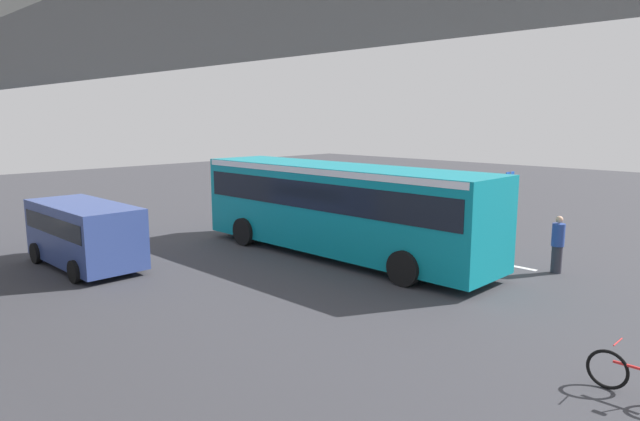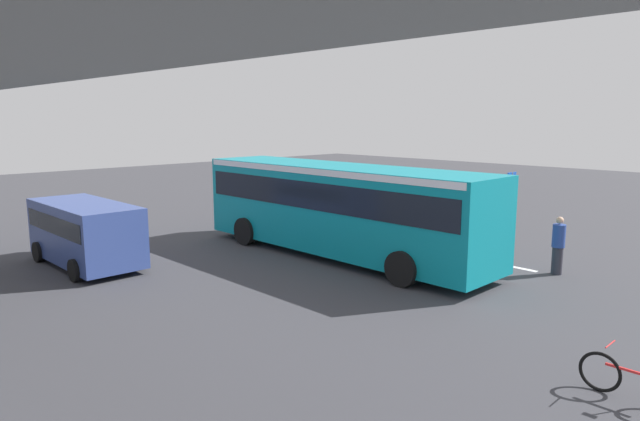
{
  "view_description": "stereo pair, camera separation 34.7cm",
  "coord_description": "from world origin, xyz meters",
  "px_view_note": "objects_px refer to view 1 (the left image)",
  "views": [
    {
      "loc": [
        -11.96,
        14.5,
        4.73
      ],
      "look_at": [
        1.19,
        1.16,
        1.6
      ],
      "focal_mm": 31.06,
      "sensor_mm": 36.0,
      "label": 1
    },
    {
      "loc": [
        -12.2,
        14.25,
        4.73
      ],
      "look_at": [
        1.19,
        1.16,
        1.6
      ],
      "focal_mm": 31.06,
      "sensor_mm": 36.0,
      "label": 2
    }
  ],
  "objects_px": {
    "pedestrian": "(558,245)",
    "traffic_sign": "(509,197)",
    "parked_van": "(84,231)",
    "city_bus": "(339,202)"
  },
  "relations": [
    {
      "from": "pedestrian",
      "to": "traffic_sign",
      "type": "distance_m",
      "value": 3.66
    },
    {
      "from": "traffic_sign",
      "to": "pedestrian",
      "type": "bearing_deg",
      "value": 140.76
    },
    {
      "from": "parked_van",
      "to": "pedestrian",
      "type": "xyz_separation_m",
      "value": [
        -11.11,
        -9.91,
        -0.3
      ]
    },
    {
      "from": "city_bus",
      "to": "pedestrian",
      "type": "relative_size",
      "value": 6.44
    },
    {
      "from": "pedestrian",
      "to": "city_bus",
      "type": "bearing_deg",
      "value": 26.94
    },
    {
      "from": "parked_van",
      "to": "pedestrian",
      "type": "relative_size",
      "value": 2.68
    },
    {
      "from": "parked_van",
      "to": "pedestrian",
      "type": "distance_m",
      "value": 14.89
    },
    {
      "from": "city_bus",
      "to": "parked_van",
      "type": "xyz_separation_m",
      "value": [
        4.88,
        6.74,
        -0.7
      ]
    },
    {
      "from": "pedestrian",
      "to": "traffic_sign",
      "type": "bearing_deg",
      "value": -39.24
    },
    {
      "from": "traffic_sign",
      "to": "city_bus",
      "type": "bearing_deg",
      "value": 57.01
    }
  ]
}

